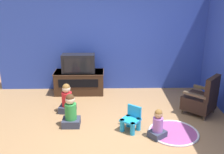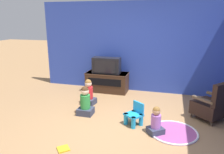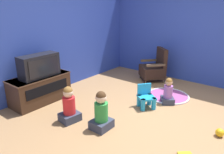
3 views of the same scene
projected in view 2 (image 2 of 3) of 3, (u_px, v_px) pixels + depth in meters
The scene contains 11 objects.
ground_plane at pixel (121, 131), 4.17m from camera, with size 30.00×30.00×0.00m, color #9E754C.
wall_back at pixel (130, 47), 6.29m from camera, with size 5.33×0.12×2.56m.
tv_cabinet at pixel (107, 82), 6.38m from camera, with size 1.22×0.54×0.56m.
television at pixel (106, 65), 6.19m from camera, with size 0.79×0.32×0.45m.
black_armchair at pixel (211, 105), 4.56m from camera, with size 0.80×0.80×0.86m.
yellow_kid_chair at pixel (134, 116), 4.39m from camera, with size 0.43×0.42×0.45m.
play_mat at pixel (173, 132), 4.12m from camera, with size 0.92×0.92×0.04m.
child_watching_left at pixel (156, 122), 4.03m from camera, with size 0.37×0.36×0.54m.
child_watching_center at pixel (89, 93), 5.42m from camera, with size 0.37×0.33×0.64m.
child_watching_right at pixel (85, 102), 4.83m from camera, with size 0.34×0.29×0.66m.
book at pixel (63, 149), 3.59m from camera, with size 0.26×0.26×0.02m.
Camera 2 is at (0.83, -3.66, 2.09)m, focal length 35.00 mm.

